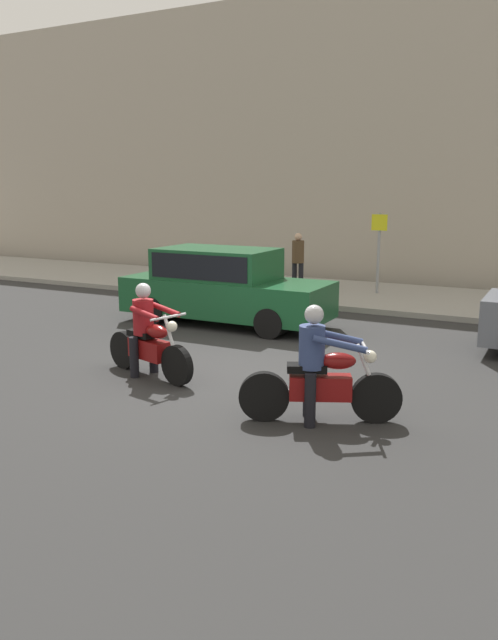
{
  "coord_description": "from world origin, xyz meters",
  "views": [
    {
      "loc": [
        5.07,
        -9.0,
        3.06
      ],
      "look_at": [
        0.57,
        -0.33,
        0.99
      ],
      "focal_mm": 35.16,
      "sensor_mm": 36.0,
      "label": 1
    }
  ],
  "objects_px": {
    "motorcycle_with_rider_denim_blue": "(319,375)",
    "street_sign_post": "(379,245)",
    "parked_sedan_forest_green": "(223,285)",
    "motorcycle_with_rider_crimson": "(148,339)",
    "pedestrian_bystander": "(298,258)"
  },
  "relations": [
    {
      "from": "street_sign_post",
      "to": "pedestrian_bystander",
      "type": "relative_size",
      "value": 1.33
    },
    {
      "from": "motorcycle_with_rider_denim_blue",
      "to": "pedestrian_bystander",
      "type": "relative_size",
      "value": 1.2
    },
    {
      "from": "motorcycle_with_rider_denim_blue",
      "to": "pedestrian_bystander",
      "type": "xyz_separation_m",
      "value": [
        -4.08,
        8.85,
        0.46
      ]
    },
    {
      "from": "motorcycle_with_rider_denim_blue",
      "to": "street_sign_post",
      "type": "bearing_deg",
      "value": 101.73
    },
    {
      "from": "motorcycle_with_rider_crimson",
      "to": "pedestrian_bystander",
      "type": "xyz_separation_m",
      "value": [
        -0.84,
        8.21,
        0.48
      ]
    },
    {
      "from": "motorcycle_with_rider_crimson",
      "to": "motorcycle_with_rider_denim_blue",
      "type": "distance_m",
      "value": 3.3
    },
    {
      "from": "motorcycle_with_rider_denim_blue",
      "to": "street_sign_post",
      "type": "distance_m",
      "value": 9.95
    },
    {
      "from": "motorcycle_with_rider_crimson",
      "to": "pedestrian_bystander",
      "type": "height_order",
      "value": "pedestrian_bystander"
    },
    {
      "from": "parked_sedan_forest_green",
      "to": "street_sign_post",
      "type": "xyz_separation_m",
      "value": [
        2.16,
        4.97,
        0.62
      ]
    },
    {
      "from": "parked_sedan_forest_green",
      "to": "street_sign_post",
      "type": "distance_m",
      "value": 5.45
    },
    {
      "from": "parked_sedan_forest_green",
      "to": "motorcycle_with_rider_denim_blue",
      "type": "bearing_deg",
      "value": -48.62
    },
    {
      "from": "street_sign_post",
      "to": "parked_sedan_forest_green",
      "type": "bearing_deg",
      "value": -113.45
    },
    {
      "from": "motorcycle_with_rider_crimson",
      "to": "street_sign_post",
      "type": "distance_m",
      "value": 9.2
    },
    {
      "from": "motorcycle_with_rider_denim_blue",
      "to": "pedestrian_bystander",
      "type": "height_order",
      "value": "pedestrian_bystander"
    },
    {
      "from": "street_sign_post",
      "to": "pedestrian_bystander",
      "type": "bearing_deg",
      "value": -157.32
    }
  ]
}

